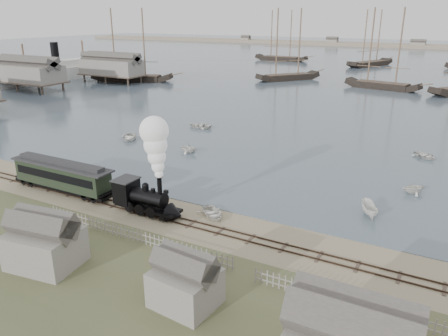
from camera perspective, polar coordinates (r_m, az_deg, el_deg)
The scene contains 24 objects.
ground at distance 40.14m, azimuth 2.06°, elevation -7.45°, with size 600.00×600.00×0.00m, color tan.
harbor_water at distance 203.57m, azimuth 24.50°, elevation 12.63°, with size 600.00×336.00×0.06m, color #42515E.
rail_track at distance 38.54m, azimuth 0.72°, elevation -8.58°, with size 120.00×1.80×0.16m.
picket_fence_west at distance 38.18m, azimuth -11.67°, elevation -9.38°, with size 19.00×0.10×1.20m, color slate, non-canonical shape.
picket_fence_east at distance 30.77m, azimuth 17.58°, elevation -17.74°, with size 15.00×0.10×1.20m, color slate, non-canonical shape.
shed_left at distance 36.88m, azimuth -22.03°, elevation -11.61°, with size 5.00×4.00×4.10m, color slate, non-canonical shape.
shed_mid at distance 30.40m, azimuth -4.98°, elevation -17.28°, with size 4.00×3.50×3.60m, color slate, non-canonical shape.
western_wharf at distance 117.58m, azimuth -23.67°, elevation 10.96°, with size 36.00×56.00×8.00m, color slate, non-canonical shape.
far_spit at distance 283.17m, azimuth 25.99°, elevation 13.87°, with size 500.00×20.00×1.80m, color tan.
locomotive at distance 40.86m, azimuth -9.31°, elevation -0.69°, with size 7.41×2.77×9.23m.
passenger_coach at distance 49.65m, azimuth -20.39°, elevation -0.83°, with size 12.83×2.47×3.12m.
beached_dinghy at distance 41.60m, azimuth -1.51°, elevation -5.88°, with size 3.46×2.47×0.72m, color white.
steamship at distance 139.28m, azimuth -21.10°, elevation 12.91°, with size 48.44×8.07×10.60m, color white, non-canonical shape.
rowboat_0 at distance 68.23m, azimuth -12.25°, elevation 3.99°, with size 4.21×3.00×0.87m, color white.
rowboat_1 at distance 60.47m, azimuth -4.69°, elevation 2.68°, with size 2.73×2.36×1.44m, color white.
rowboat_2 at distance 43.82m, azimuth 18.40°, elevation -5.13°, with size 3.15×1.19×1.22m, color white.
rowboat_3 at distance 63.98m, azimuth 24.79°, elevation 1.50°, with size 3.35×2.39×0.69m, color white.
rowboat_4 at distance 50.76m, azimuth 23.56°, elevation -2.29°, with size 2.66×2.29×1.40m, color white.
rowboat_6 at distance 73.98m, azimuth -3.18°, elevation 5.58°, with size 4.02×2.87×0.83m, color white.
schooner_0 at distance 129.07m, azimuth -12.17°, elevation 15.42°, with size 22.90×5.29×20.00m, color black, non-canonical shape.
schooner_1 at distance 130.10m, azimuth 8.55°, elevation 15.66°, with size 19.63×4.53×20.00m, color black, non-canonical shape.
schooner_2 at distance 119.75m, azimuth 20.46°, elevation 14.39°, with size 18.95×4.37×20.00m, color black, non-canonical shape.
schooner_6 at distance 186.86m, azimuth 7.58°, elevation 16.78°, with size 21.95×5.07×20.00m, color black, non-canonical shape.
schooner_7 at distance 173.86m, azimuth 18.85°, elevation 15.77°, with size 22.70×5.24×20.00m, color black, non-canonical shape.
Camera 1 is at (15.78, -32.15, 18.13)m, focal length 35.00 mm.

